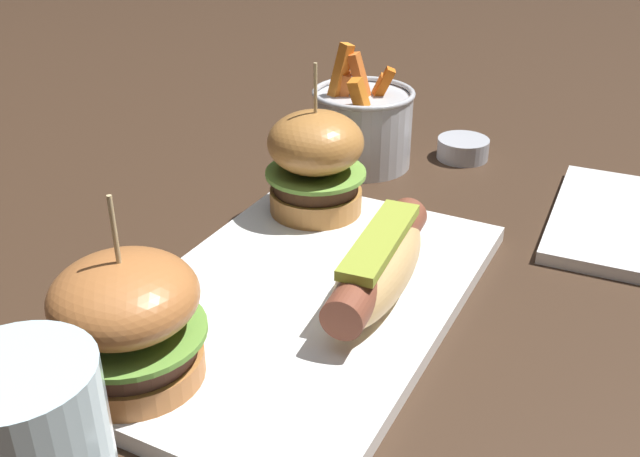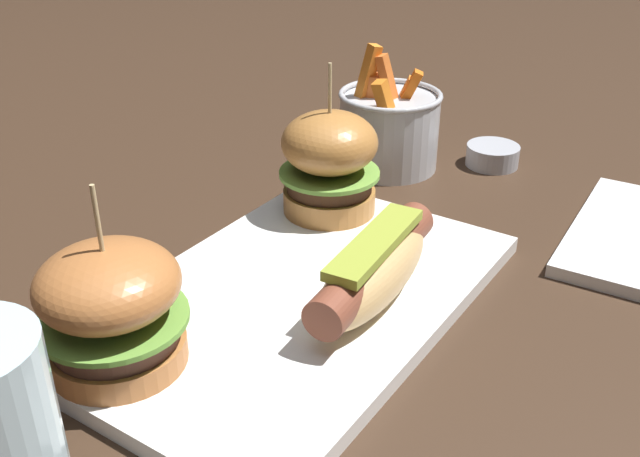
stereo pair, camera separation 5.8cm
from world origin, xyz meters
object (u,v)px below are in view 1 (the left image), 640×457
Objects in this scene: slider_right at (316,162)px; sauce_ramekin at (463,148)px; platter_main at (299,301)px; fries_bucket at (362,126)px; hot_dog at (379,265)px; slider_left at (128,320)px.

slider_right is 0.24m from sauce_ramekin.
platter_main is 2.64× the size of fries_bucket.
hot_dog is 1.30× the size of slider_left.
fries_bucket is 2.34× the size of sauce_ramekin.
slider_left is at bearing 147.40° from hot_dog.
hot_dog is 0.16m from slider_right.
fries_bucket is (0.42, 0.03, -0.01)m from slider_left.
slider_right is 0.15m from fries_bucket.
platter_main is 2.76× the size of slider_left.
platter_main is at bearing -19.72° from slider_left.
hot_dog reaches higher than platter_main.
sauce_ramekin is (0.07, -0.10, -0.03)m from fries_bucket.
platter_main is 0.16m from slider_right.
fries_bucket is (0.15, 0.02, -0.02)m from slider_right.
slider_left is (-0.16, 0.10, 0.02)m from hot_dog.
hot_dog is 1.21× the size of slider_right.
hot_dog is at bearing -153.12° from fries_bucket.
slider_right reaches higher than platter_main.
slider_right reaches higher than slider_left.
fries_bucket is 0.12m from sauce_ramekin.
fries_bucket is at bearing 7.87° from slider_right.
fries_bucket reaches higher than sauce_ramekin.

